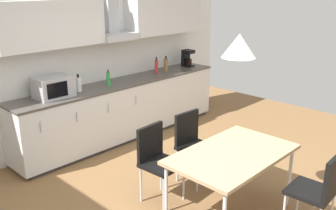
% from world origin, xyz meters
% --- Properties ---
extents(wall_back, '(6.98, 0.10, 2.55)m').
position_xyz_m(wall_back, '(0.00, 2.51, 1.27)').
color(wall_back, white).
rests_on(wall_back, ground_plane).
extents(kitchen_counter, '(3.64, 0.62, 0.91)m').
position_xyz_m(kitchen_counter, '(0.94, 2.16, 0.46)').
color(kitchen_counter, '#333333').
rests_on(kitchen_counter, ground_plane).
extents(backsplash_tile, '(3.62, 0.02, 0.58)m').
position_xyz_m(backsplash_tile, '(0.94, 2.45, 1.20)').
color(backsplash_tile, silver).
rests_on(backsplash_tile, kitchen_counter).
extents(upper_wall_cabinets, '(3.62, 0.40, 0.61)m').
position_xyz_m(upper_wall_cabinets, '(0.94, 2.29, 1.84)').
color(upper_wall_cabinets, silver).
extents(microwave, '(0.48, 0.35, 0.28)m').
position_xyz_m(microwave, '(-0.23, 2.16, 1.05)').
color(microwave, '#ADADB2').
rests_on(microwave, kitchen_counter).
extents(coffee_maker, '(0.18, 0.19, 0.30)m').
position_xyz_m(coffee_maker, '(2.48, 2.19, 1.06)').
color(coffee_maker, black).
rests_on(coffee_maker, kitchen_counter).
extents(bottle_white, '(0.08, 0.08, 0.25)m').
position_xyz_m(bottle_white, '(0.15, 2.16, 1.02)').
color(bottle_white, white).
rests_on(bottle_white, kitchen_counter).
extents(bottle_green, '(0.06, 0.06, 0.24)m').
position_xyz_m(bottle_green, '(0.63, 2.11, 1.01)').
color(bottle_green, green).
rests_on(bottle_green, kitchen_counter).
extents(bottle_brown, '(0.08, 0.08, 0.27)m').
position_xyz_m(bottle_brown, '(1.87, 2.13, 1.03)').
color(bottle_brown, brown).
rests_on(bottle_brown, kitchen_counter).
extents(bottle_red, '(0.06, 0.06, 0.28)m').
position_xyz_m(bottle_red, '(1.67, 2.16, 1.03)').
color(bottle_red, red).
rests_on(bottle_red, kitchen_counter).
extents(dining_table, '(1.33, 0.82, 0.73)m').
position_xyz_m(dining_table, '(0.32, -0.33, 0.68)').
color(dining_table, tan).
rests_on(dining_table, ground_plane).
extents(chair_near_right, '(0.42, 0.42, 0.87)m').
position_xyz_m(chair_near_right, '(0.62, -1.12, 0.53)').
color(chair_near_right, black).
rests_on(chair_near_right, ground_plane).
extents(chair_far_left, '(0.42, 0.42, 0.87)m').
position_xyz_m(chair_far_left, '(0.01, 0.46, 0.53)').
color(chair_far_left, black).
rests_on(chair_far_left, ground_plane).
extents(chair_far_right, '(0.42, 0.42, 0.87)m').
position_xyz_m(chair_far_right, '(0.62, 0.46, 0.53)').
color(chair_far_right, black).
rests_on(chair_far_right, ground_plane).
extents(pendant_lamp, '(0.32, 0.32, 0.22)m').
position_xyz_m(pendant_lamp, '(0.32, -0.33, 1.80)').
color(pendant_lamp, silver).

